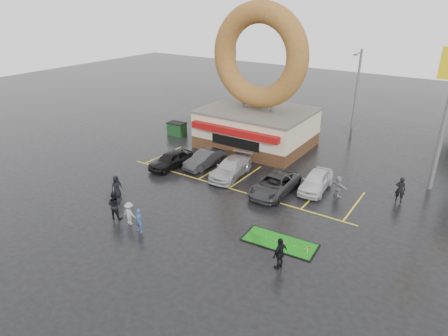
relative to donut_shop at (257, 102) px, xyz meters
The scene contains 18 objects.
ground 14.04m from the donut_shop, 76.98° to the right, with size 120.00×120.00×0.00m, color black.
donut_shop is the anchor object (origin of this frame).
streetlight_left 9.87m from the donut_shop, 135.22° to the left, with size 0.40×2.21×9.00m.
streetlight_mid 10.59m from the donut_shop, 48.62° to the left, with size 0.40×2.21×9.00m.
car_black 10.29m from the donut_shop, 110.80° to the right, with size 1.73×4.30×1.46m, color black.
car_dgrey 8.15m from the donut_shop, 98.76° to the right, with size 1.51×4.34×1.43m, color #2A2A2C.
car_silver 8.62m from the donut_shop, 76.21° to the right, with size 2.07×5.09×1.48m, color #A6A7AC.
car_grey 11.12m from the donut_shop, 53.10° to the right, with size 2.38×5.15×1.43m, color #2E2E31.
car_white 11.24m from the donut_shop, 35.17° to the right, with size 1.77×4.41×1.50m, color silver.
person_blue 18.35m from the donut_shop, 84.84° to the right, with size 0.58×0.38×1.58m, color navy.
person_blackjkt 17.96m from the donut_shop, 93.02° to the right, with size 0.96×0.75×1.97m, color black.
person_hoodie 17.97m from the donut_shop, 88.57° to the right, with size 1.01×0.58×1.57m, color gray.
person_bystander 16.10m from the donut_shop, 101.73° to the right, with size 0.82×0.53×1.67m, color black.
person_cameraman 19.81m from the donut_shop, 56.90° to the right, with size 1.11×0.46×1.89m, color black.
person_walker_near 12.70m from the donut_shop, 30.78° to the right, with size 1.52×0.48×1.64m, color gray.
person_walker_far 15.50m from the donut_shop, 17.26° to the right, with size 0.69×0.45×1.89m, color black.
dumpster 9.67m from the donut_shop, 168.12° to the right, with size 1.80×1.20×1.30m, color #1A451F.
putting_green 17.67m from the donut_shop, 55.81° to the right, with size 4.62×2.23×0.56m.
Camera 1 is at (15.07, -20.04, 13.82)m, focal length 32.00 mm.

